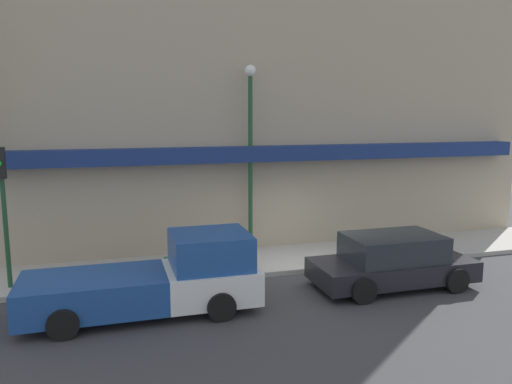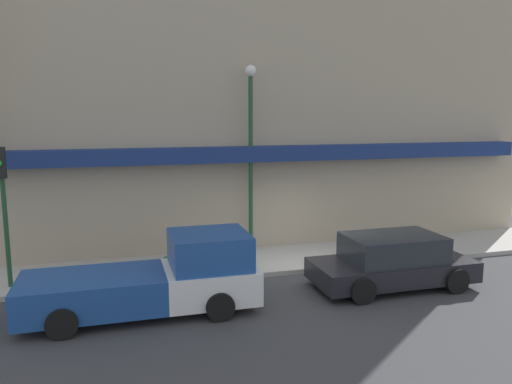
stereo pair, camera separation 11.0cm
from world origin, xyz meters
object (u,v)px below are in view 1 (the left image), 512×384
object	(u,v)px
pickup_truck	(159,279)
parked_car	(392,261)
street_lamp	(250,139)
traffic_light	(2,192)
fire_hydrant	(166,267)

from	to	relation	value
pickup_truck	parked_car	xyz separation A→B (m)	(6.31, 0.00, -0.10)
pickup_truck	parked_car	distance (m)	6.31
parked_car	street_lamp	size ratio (longest dim) A/B	0.73
parked_car	street_lamp	world-z (taller)	street_lamp
traffic_light	pickup_truck	bearing A→B (deg)	-32.57
fire_hydrant	traffic_light	size ratio (longest dim) A/B	0.16
parked_car	traffic_light	distance (m)	10.45
street_lamp	pickup_truck	bearing A→B (deg)	-130.74
parked_car	traffic_light	size ratio (longest dim) A/B	1.19
pickup_truck	parked_car	bearing A→B (deg)	0.16
pickup_truck	traffic_light	size ratio (longest dim) A/B	1.47
fire_hydrant	traffic_light	xyz separation A→B (m)	(-4.08, 0.24, 2.27)
parked_car	street_lamp	xyz separation A→B (m)	(-2.93, 3.92, 3.19)
parked_car	fire_hydrant	xyz separation A→B (m)	(-5.91, 2.11, -0.27)
street_lamp	traffic_light	world-z (taller)	street_lamp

